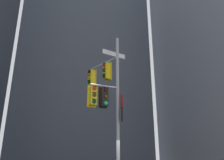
# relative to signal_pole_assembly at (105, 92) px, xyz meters

# --- Properties ---
(building_mid_block) EXTENTS (16.99, 16.99, 30.12)m
(building_mid_block) POSITION_rel_signal_pole_assembly_xyz_m (-0.53, 22.64, 9.93)
(building_mid_block) COLOR #4C5460
(building_mid_block) RESTS_ON ground
(signal_pole_assembly) EXTENTS (2.27, 3.17, 8.38)m
(signal_pole_assembly) POSITION_rel_signal_pole_assembly_xyz_m (0.00, 0.00, 0.00)
(signal_pole_assembly) COLOR #9EA0A3
(signal_pole_assembly) RESTS_ON ground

